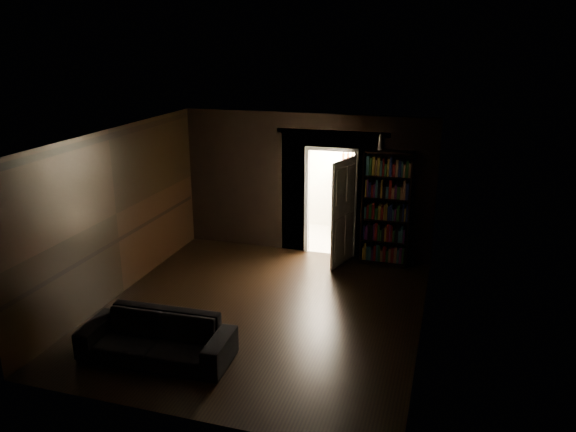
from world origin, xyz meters
name	(u,v)px	position (x,y,z in m)	size (l,w,h in m)	color
ground	(261,311)	(0.00, 0.00, 0.00)	(5.50, 5.50, 0.00)	black
room_walls	(280,192)	(-0.01, 1.07, 1.68)	(5.02, 5.61, 2.84)	black
kitchen_alcove	(342,182)	(0.50, 3.87, 1.21)	(2.20, 1.80, 2.60)	beige
sofa	(156,331)	(-0.90, -1.68, 0.40)	(2.07, 0.89, 0.79)	black
bookshelf	(386,209)	(1.61, 2.55, 1.10)	(0.90, 0.32, 2.20)	black
refrigerator	(351,198)	(0.68, 4.03, 0.82)	(0.74, 0.68, 1.65)	white
door	(343,213)	(0.85, 2.32, 1.02)	(0.85, 0.05, 2.05)	white
figurine	(380,142)	(1.43, 2.62, 2.34)	(0.10, 0.10, 0.29)	silver
bottles	(355,156)	(0.75, 3.92, 1.78)	(0.65, 0.08, 0.26)	black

